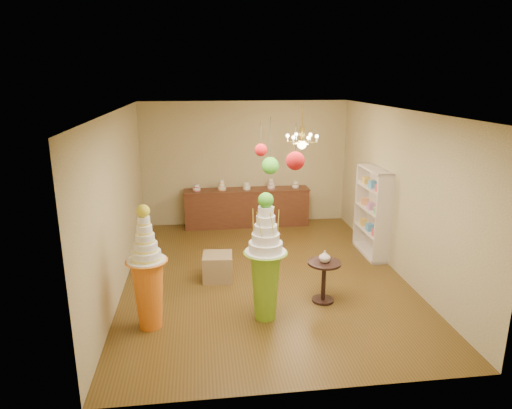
{
  "coord_description": "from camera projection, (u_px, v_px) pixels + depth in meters",
  "views": [
    {
      "loc": [
        -1.12,
        -7.69,
        3.55
      ],
      "look_at": [
        -0.15,
        0.0,
        1.37
      ],
      "focal_mm": 32.0,
      "sensor_mm": 36.0,
      "label": 1
    }
  ],
  "objects": [
    {
      "name": "chandelier",
      "position": [
        302.0,
        142.0,
        9.02
      ],
      "size": [
        0.83,
        0.83,
        0.85
      ],
      "rotation": [
        0.0,
        0.0,
        -0.32
      ],
      "color": "gold",
      "rests_on": "ceiling"
    },
    {
      "name": "pom_red_right",
      "position": [
        261.0,
        150.0,
        5.93
      ],
      "size": [
        0.17,
        0.17,
        0.45
      ],
      "color": "#3B362A",
      "rests_on": "ceiling"
    },
    {
      "name": "burlap_riser",
      "position": [
        218.0,
        267.0,
        8.23
      ],
      "size": [
        0.56,
        0.56,
        0.48
      ],
      "primitive_type": "cube",
      "rotation": [
        0.0,
        0.0,
        -0.08
      ],
      "color": "olive",
      "rests_on": "floor"
    },
    {
      "name": "pedestal_green",
      "position": [
        265.0,
        269.0,
        6.75
      ],
      "size": [
        0.76,
        0.76,
        1.97
      ],
      "rotation": [
        0.0,
        0.0,
        -0.31
      ],
      "color": "#7BB628",
      "rests_on": "floor"
    },
    {
      "name": "pedestal_orange",
      "position": [
        148.0,
        283.0,
        6.53
      ],
      "size": [
        0.61,
        0.61,
        1.87
      ],
      "rotation": [
        0.0,
        0.0,
        -0.12
      ],
      "color": "orange",
      "rests_on": "floor"
    },
    {
      "name": "pom_green_mid",
      "position": [
        270.0,
        166.0,
        6.66
      ],
      "size": [
        0.25,
        0.25,
        0.83
      ],
      "color": "#3B362A",
      "rests_on": "ceiling"
    },
    {
      "name": "vase",
      "position": [
        325.0,
        256.0,
        7.27
      ],
      "size": [
        0.24,
        0.24,
        0.19
      ],
      "primitive_type": "imported",
      "rotation": [
        0.0,
        0.0,
        -0.33
      ],
      "color": "beige",
      "rests_on": "round_table"
    },
    {
      "name": "ceiling",
      "position": [
        265.0,
        111.0,
        7.63
      ],
      "size": [
        6.5,
        6.5,
        0.0
      ],
      "primitive_type": "plane",
      "rotation": [
        3.14,
        0.0,
        0.0
      ],
      "color": "silver",
      "rests_on": "ground"
    },
    {
      "name": "wall_front",
      "position": [
        307.0,
        273.0,
        4.93
      ],
      "size": [
        5.0,
        0.04,
        3.0
      ],
      "primitive_type": "cube",
      "color": "tan",
      "rests_on": "ground"
    },
    {
      "name": "floor",
      "position": [
        264.0,
        275.0,
        8.44
      ],
      "size": [
        6.5,
        6.5,
        0.0
      ],
      "primitive_type": "plane",
      "color": "#543D16",
      "rests_on": "ground"
    },
    {
      "name": "wall_left",
      "position": [
        119.0,
        202.0,
        7.73
      ],
      "size": [
        0.04,
        6.5,
        3.0
      ],
      "primitive_type": "cube",
      "color": "tan",
      "rests_on": "ground"
    },
    {
      "name": "round_table",
      "position": [
        324.0,
        276.0,
        7.36
      ],
      "size": [
        0.66,
        0.66,
        0.69
      ],
      "rotation": [
        0.0,
        0.0,
        0.27
      ],
      "color": "black",
      "rests_on": "floor"
    },
    {
      "name": "pom_red_left",
      "position": [
        295.0,
        161.0,
        5.76
      ],
      "size": [
        0.24,
        0.24,
        0.59
      ],
      "color": "#3B362A",
      "rests_on": "ceiling"
    },
    {
      "name": "wall_back",
      "position": [
        245.0,
        164.0,
        11.14
      ],
      "size": [
        5.0,
        0.04,
        3.0
      ],
      "primitive_type": "cube",
      "color": "tan",
      "rests_on": "ground"
    },
    {
      "name": "wall_right",
      "position": [
        399.0,
        193.0,
        8.33
      ],
      "size": [
        0.04,
        6.5,
        3.0
      ],
      "primitive_type": "cube",
      "color": "tan",
      "rests_on": "ground"
    },
    {
      "name": "shelving_unit",
      "position": [
        372.0,
        212.0,
        9.24
      ],
      "size": [
        0.33,
        1.2,
        1.8
      ],
      "color": "beige",
      "rests_on": "floor"
    },
    {
      "name": "sideboard",
      "position": [
        247.0,
        207.0,
        11.15
      ],
      "size": [
        3.04,
        0.54,
        1.16
      ],
      "color": "#532B1A",
      "rests_on": "floor"
    }
  ]
}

